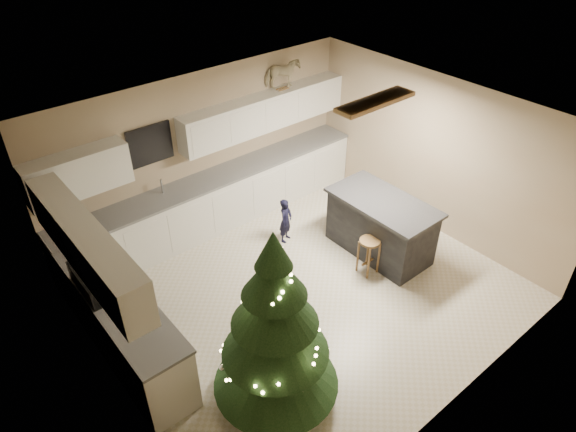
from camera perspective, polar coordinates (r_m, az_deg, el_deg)
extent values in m
plane|color=beige|center=(7.58, 1.71, -8.31)|extent=(5.50, 5.50, 0.00)
cube|color=tan|center=(8.50, -9.38, 7.26)|extent=(5.50, 0.02, 2.60)
cube|color=tan|center=(5.61, 19.39, -11.72)|extent=(5.50, 0.02, 2.60)
cube|color=tan|center=(5.73, -19.59, -10.49)|extent=(0.02, 5.00, 2.60)
cube|color=tan|center=(8.57, 15.94, 6.56)|extent=(0.02, 5.00, 2.60)
cube|color=silver|center=(6.09, 2.14, 9.74)|extent=(5.50, 5.00, 0.02)
cube|color=brown|center=(7.04, 9.71, 12.41)|extent=(1.25, 0.32, 0.06)
cube|color=white|center=(7.05, 9.68, 12.15)|extent=(1.15, 0.24, 0.02)
cube|color=silver|center=(8.71, -7.81, 1.62)|extent=(5.48, 0.60, 0.90)
cube|color=silver|center=(6.80, -17.88, -11.58)|extent=(0.60, 2.60, 0.90)
cube|color=slate|center=(8.45, -8.02, 4.25)|extent=(5.48, 0.62, 0.04)
cube|color=slate|center=(6.48, -18.54, -8.66)|extent=(0.62, 2.60, 0.04)
cube|color=silver|center=(7.49, -22.34, 4.36)|extent=(1.40, 0.35, 0.60)
cube|color=silver|center=(8.77, -2.53, 11.49)|extent=(3.20, 0.35, 0.60)
cube|color=silver|center=(6.06, -21.52, -3.14)|extent=(0.35, 2.60, 0.60)
cube|color=black|center=(7.94, -15.07, 7.64)|extent=(0.70, 0.04, 0.60)
cube|color=#99999E|center=(8.12, -13.36, 2.00)|extent=(0.55, 0.40, 0.06)
cylinder|color=#99999E|center=(8.11, -13.85, 3.24)|extent=(0.03, 0.03, 0.24)
cube|color=black|center=(7.01, -18.76, -10.05)|extent=(0.64, 0.75, 0.90)
cube|color=black|center=(6.57, -21.71, -7.21)|extent=(0.10, 0.75, 0.30)
cube|color=black|center=(8.15, 10.22, -1.27)|extent=(0.80, 1.60, 0.90)
cube|color=black|center=(7.88, 10.57, 1.51)|extent=(0.90, 1.70, 0.05)
cylinder|color=brown|center=(7.63, 9.10, -2.79)|extent=(0.31, 0.31, 0.04)
cylinder|color=brown|center=(7.69, 8.94, -5.25)|extent=(0.03, 0.03, 0.56)
cylinder|color=brown|center=(7.83, 10.04, -4.57)|extent=(0.03, 0.03, 0.56)
cylinder|color=brown|center=(7.80, 7.76, -4.46)|extent=(0.03, 0.03, 0.56)
cylinder|color=brown|center=(7.93, 8.86, -3.80)|extent=(0.03, 0.03, 0.56)
cube|color=brown|center=(7.87, 8.84, -5.06)|extent=(0.24, 0.03, 0.03)
cylinder|color=#3F2816|center=(6.30, -1.32, -18.21)|extent=(0.13, 0.13, 0.32)
cone|color=black|center=(5.96, -1.38, -15.76)|extent=(1.45, 1.45, 0.75)
cone|color=black|center=(5.60, -1.45, -12.67)|extent=(1.19, 1.19, 0.64)
cone|color=black|center=(5.29, -1.52, -9.57)|extent=(0.94, 0.94, 0.59)
cone|color=black|center=(5.04, -1.58, -6.56)|extent=(0.68, 0.68, 0.53)
cone|color=black|center=(4.83, -1.64, -3.73)|extent=(0.38, 0.38, 0.43)
sphere|color=#FFD88C|center=(6.53, 4.01, -14.21)|extent=(0.04, 0.04, 0.04)
sphere|color=#FFD88C|center=(6.58, 2.03, -12.90)|extent=(0.04, 0.04, 0.04)
sphere|color=#FFD88C|center=(6.59, -0.22, -12.15)|extent=(0.04, 0.04, 0.04)
sphere|color=#FFD88C|center=(6.54, -2.49, -11.98)|extent=(0.04, 0.04, 0.04)
sphere|color=#FFD88C|center=(6.44, -4.56, -12.34)|extent=(0.04, 0.04, 0.04)
sphere|color=#FFD88C|center=(6.30, -6.24, -13.17)|extent=(0.04, 0.04, 0.04)
sphere|color=#FFD88C|center=(6.13, -7.33, -14.33)|extent=(0.04, 0.04, 0.04)
sphere|color=#FFD88C|center=(5.95, -7.69, -15.67)|extent=(0.04, 0.04, 0.04)
sphere|color=#FFD88C|center=(5.77, -7.24, -16.99)|extent=(0.04, 0.04, 0.04)
sphere|color=#FFD88C|center=(5.61, -6.01, -18.06)|extent=(0.04, 0.04, 0.04)
sphere|color=#FFD88C|center=(5.50, -4.16, -18.66)|extent=(0.04, 0.04, 0.04)
sphere|color=#FFD88C|center=(5.42, -1.98, -18.65)|extent=(0.04, 0.04, 0.04)
sphere|color=#FFD88C|center=(5.40, 0.17, -18.00)|extent=(0.04, 0.04, 0.04)
sphere|color=#FFD88C|center=(5.43, 1.95, -16.80)|extent=(0.04, 0.04, 0.04)
sphere|color=#FFD88C|center=(5.48, 3.11, -15.25)|extent=(0.04, 0.04, 0.04)
sphere|color=#FFD88C|center=(5.56, 3.58, -13.55)|extent=(0.04, 0.04, 0.04)
sphere|color=#FFD88C|center=(5.63, 3.37, -11.90)|extent=(0.04, 0.04, 0.04)
sphere|color=#FFD88C|center=(5.69, 2.59, -10.45)|extent=(0.04, 0.04, 0.04)
sphere|color=#FFD88C|center=(5.73, 1.41, -9.31)|extent=(0.04, 0.04, 0.04)
sphere|color=#FFD88C|center=(5.74, 0.00, -8.53)|extent=(0.04, 0.04, 0.04)
sphere|color=#FFD88C|center=(5.71, -1.48, -8.11)|extent=(0.04, 0.04, 0.04)
sphere|color=#FFD88C|center=(5.64, -2.85, -8.03)|extent=(0.04, 0.04, 0.04)
sphere|color=#FFD88C|center=(5.55, -3.97, -8.23)|extent=(0.04, 0.04, 0.04)
sphere|color=#FFD88C|center=(5.44, -4.71, -8.62)|extent=(0.04, 0.04, 0.04)
sphere|color=#FFD88C|center=(5.32, -5.02, -9.10)|extent=(0.04, 0.04, 0.04)
sphere|color=#FFD88C|center=(5.20, -4.86, -9.55)|extent=(0.04, 0.04, 0.04)
sphere|color=#FFD88C|center=(5.10, -4.28, -9.84)|extent=(0.04, 0.04, 0.04)
sphere|color=#FFD88C|center=(5.02, -3.39, -9.91)|extent=(0.04, 0.04, 0.04)
sphere|color=#FFD88C|center=(4.96, -2.35, -9.68)|extent=(0.04, 0.04, 0.04)
sphere|color=#FFD88C|center=(4.93, -1.33, -9.16)|extent=(0.04, 0.04, 0.04)
sphere|color=#FFD88C|center=(4.92, -0.49, -8.41)|extent=(0.04, 0.04, 0.04)
sphere|color=#FFD88C|center=(4.93, 0.08, -7.50)|extent=(0.04, 0.04, 0.04)
sphere|color=#FFD88C|center=(4.94, 0.33, -6.54)|extent=(0.04, 0.04, 0.04)
sphere|color=#FFD88C|center=(4.96, 0.27, -5.60)|extent=(0.04, 0.04, 0.04)
sphere|color=#FFD88C|center=(4.96, -0.03, -4.77)|extent=(0.04, 0.04, 0.04)
sphere|color=#FFD88C|center=(4.95, -0.48, -4.06)|extent=(0.04, 0.04, 0.04)
sphere|color=#FFD88C|center=(4.93, -0.99, -3.50)|extent=(0.04, 0.04, 0.04)
sphere|color=#FFD88C|center=(4.90, -1.45, -3.06)|extent=(0.04, 0.04, 0.04)
sphere|color=#FFD88C|center=(4.85, -1.80, -2.71)|extent=(0.04, 0.04, 0.04)
sphere|color=silver|center=(6.38, 3.37, -13.89)|extent=(0.07, 0.07, 0.07)
sphere|color=silver|center=(6.12, -6.95, -14.75)|extent=(0.07, 0.07, 0.07)
sphere|color=silver|center=(5.55, 0.68, -18.91)|extent=(0.07, 0.07, 0.07)
sphere|color=silver|center=(6.01, 1.15, -10.98)|extent=(0.07, 0.07, 0.07)
sphere|color=silver|center=(5.63, -5.90, -13.01)|extent=(0.07, 0.07, 0.07)
sphere|color=silver|center=(5.31, 1.10, -13.97)|extent=(0.07, 0.07, 0.07)
sphere|color=silver|center=(5.60, -0.65, -8.36)|extent=(0.07, 0.07, 0.07)
sphere|color=silver|center=(5.22, -4.19, -10.09)|extent=(0.07, 0.07, 0.07)
sphere|color=silver|center=(5.08, 0.35, -8.91)|extent=(0.07, 0.07, 0.07)
sphere|color=silver|center=(5.16, -1.66, -5.73)|extent=(0.07, 0.07, 0.07)
sphere|color=silver|center=(4.91, -2.39, -5.82)|extent=(0.07, 0.07, 0.07)
sphere|color=silver|center=(4.84, -1.31, -4.02)|extent=(0.07, 0.07, 0.07)
imported|color=black|center=(8.28, -0.26, -0.50)|extent=(0.34, 0.29, 0.78)
cube|color=brown|center=(8.84, -0.45, 13.90)|extent=(0.23, 0.02, 0.02)
cube|color=brown|center=(8.89, -0.75, 14.02)|extent=(0.23, 0.02, 0.02)
imported|color=beige|center=(8.78, -0.61, 15.50)|extent=(0.63, 0.43, 0.48)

